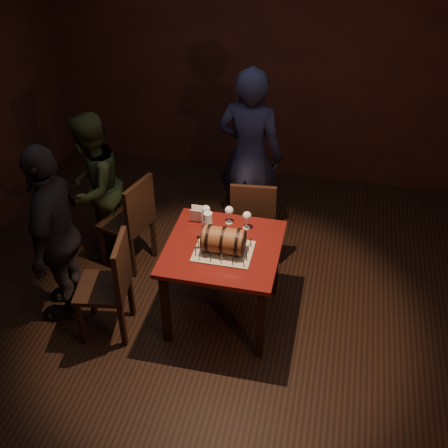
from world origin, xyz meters
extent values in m
plane|color=black|center=(0.00, 0.00, 0.00)|extent=(5.00, 5.00, 0.00)
cube|color=black|center=(0.00, 2.50, 1.40)|extent=(5.00, 0.04, 2.80)
cube|color=#440C0B|center=(0.04, 0.02, 0.73)|extent=(0.90, 0.90, 0.04)
cube|color=black|center=(-0.34, -0.36, 0.35)|extent=(0.06, 0.06, 0.71)
cube|color=black|center=(0.42, -0.36, 0.35)|extent=(0.06, 0.06, 0.71)
cube|color=black|center=(-0.34, 0.40, 0.35)|extent=(0.06, 0.06, 0.71)
cube|color=black|center=(0.42, 0.40, 0.35)|extent=(0.06, 0.06, 0.71)
cube|color=#A09481|center=(0.06, -0.04, 0.76)|extent=(0.45, 0.35, 0.01)
cylinder|color=brown|center=(0.06, -0.04, 0.86)|extent=(0.31, 0.21, 0.21)
cylinder|color=black|center=(-0.06, -0.04, 0.86)|extent=(0.02, 0.22, 0.22)
cylinder|color=black|center=(0.06, -0.04, 0.86)|extent=(0.02, 0.22, 0.22)
cylinder|color=black|center=(0.17, -0.04, 0.86)|extent=(0.02, 0.22, 0.22)
cylinder|color=black|center=(-0.10, -0.04, 0.86)|extent=(0.01, 0.20, 0.20)
cylinder|color=black|center=(0.22, -0.04, 0.86)|extent=(0.01, 0.20, 0.20)
cylinder|color=black|center=(-0.12, -0.04, 0.86)|extent=(0.04, 0.02, 0.02)
sphere|color=black|center=(-0.14, -0.04, 0.86)|extent=(0.03, 0.03, 0.03)
cylinder|color=#DCC583|center=(-0.10, -0.19, 0.80)|extent=(0.01, 0.01, 0.08)
cylinder|color=black|center=(-0.10, -0.19, 0.85)|extent=(0.00, 0.00, 0.01)
cylinder|color=black|center=(-0.01, -0.19, 0.80)|extent=(0.01, 0.01, 0.08)
cylinder|color=black|center=(-0.01, -0.19, 0.85)|extent=(0.00, 0.00, 0.01)
cylinder|color=#DCC583|center=(0.07, -0.19, 0.80)|extent=(0.01, 0.01, 0.08)
cylinder|color=black|center=(0.07, -0.19, 0.85)|extent=(0.00, 0.00, 0.01)
cylinder|color=black|center=(0.16, -0.19, 0.80)|extent=(0.01, 0.01, 0.08)
cylinder|color=black|center=(0.16, -0.19, 0.85)|extent=(0.00, 0.00, 0.01)
cylinder|color=#DCC583|center=(0.24, -0.19, 0.80)|extent=(0.01, 0.01, 0.08)
cylinder|color=black|center=(0.24, -0.19, 0.85)|extent=(0.00, 0.00, 0.01)
cylinder|color=black|center=(0.25, -0.11, 0.80)|extent=(0.01, 0.01, 0.08)
cylinder|color=black|center=(0.25, -0.11, 0.85)|extent=(0.00, 0.00, 0.01)
cylinder|color=#DCC583|center=(0.25, -0.03, 0.80)|extent=(0.01, 0.01, 0.08)
cylinder|color=black|center=(0.25, -0.03, 0.85)|extent=(0.00, 0.00, 0.01)
cylinder|color=black|center=(0.25, 0.06, 0.80)|extent=(0.01, 0.01, 0.08)
cylinder|color=black|center=(0.25, 0.06, 0.85)|extent=(0.00, 0.00, 0.01)
cylinder|color=#DCC583|center=(0.21, 0.10, 0.80)|extent=(0.01, 0.01, 0.08)
cylinder|color=black|center=(0.21, 0.10, 0.85)|extent=(0.00, 0.00, 0.01)
cylinder|color=black|center=(0.12, 0.10, 0.80)|extent=(0.01, 0.01, 0.08)
cylinder|color=black|center=(0.12, 0.10, 0.85)|extent=(0.00, 0.00, 0.01)
cylinder|color=#DCC583|center=(0.04, 0.10, 0.80)|extent=(0.01, 0.01, 0.08)
cylinder|color=black|center=(0.04, 0.10, 0.85)|extent=(0.00, 0.00, 0.01)
cylinder|color=black|center=(-0.05, 0.10, 0.80)|extent=(0.01, 0.01, 0.08)
cylinder|color=black|center=(-0.05, 0.10, 0.85)|extent=(0.00, 0.00, 0.01)
cylinder|color=#DCC583|center=(-0.13, 0.10, 0.80)|extent=(0.01, 0.01, 0.08)
cylinder|color=black|center=(-0.13, 0.10, 0.85)|extent=(0.00, 0.00, 0.01)
cylinder|color=black|center=(-0.14, 0.02, 0.80)|extent=(0.01, 0.01, 0.08)
cylinder|color=black|center=(-0.14, 0.02, 0.85)|extent=(0.00, 0.00, 0.01)
cylinder|color=#DCC583|center=(-0.14, -0.06, 0.80)|extent=(0.01, 0.01, 0.08)
cylinder|color=black|center=(-0.14, -0.06, 0.85)|extent=(0.00, 0.00, 0.01)
cylinder|color=black|center=(-0.14, -0.15, 0.80)|extent=(0.01, 0.01, 0.08)
cylinder|color=black|center=(-0.14, -0.15, 0.85)|extent=(0.00, 0.00, 0.01)
cylinder|color=silver|center=(-0.17, 0.32, 0.75)|extent=(0.06, 0.06, 0.01)
cylinder|color=silver|center=(-0.17, 0.32, 0.80)|extent=(0.01, 0.01, 0.09)
sphere|color=silver|center=(-0.17, 0.32, 0.88)|extent=(0.07, 0.07, 0.07)
sphere|color=#591114|center=(-0.17, 0.32, 0.87)|extent=(0.05, 0.05, 0.05)
cylinder|color=silver|center=(0.02, 0.35, 0.75)|extent=(0.06, 0.06, 0.01)
cylinder|color=silver|center=(0.02, 0.35, 0.80)|extent=(0.01, 0.01, 0.09)
sphere|color=silver|center=(0.02, 0.35, 0.88)|extent=(0.07, 0.07, 0.07)
cylinder|color=silver|center=(0.17, 0.30, 0.75)|extent=(0.06, 0.06, 0.01)
cylinder|color=silver|center=(0.17, 0.30, 0.80)|extent=(0.01, 0.01, 0.09)
sphere|color=silver|center=(0.17, 0.30, 0.88)|extent=(0.07, 0.07, 0.07)
sphere|color=#BF594C|center=(0.17, 0.30, 0.87)|extent=(0.05, 0.05, 0.05)
cylinder|color=silver|center=(-0.14, 0.23, 0.82)|extent=(0.07, 0.07, 0.15)
cylinder|color=#9E5414|center=(-0.14, 0.23, 0.81)|extent=(0.06, 0.06, 0.11)
cylinder|color=white|center=(-0.14, 0.23, 0.87)|extent=(0.06, 0.06, 0.02)
cube|color=black|center=(0.14, 0.85, 0.45)|extent=(0.44, 0.44, 0.04)
cube|color=black|center=(0.30, 1.04, 0.21)|extent=(0.04, 0.04, 0.43)
cube|color=black|center=(-0.04, 1.00, 0.21)|extent=(0.04, 0.04, 0.43)
cube|color=black|center=(0.33, 0.70, 0.21)|extent=(0.04, 0.04, 0.43)
cube|color=black|center=(-0.01, 0.66, 0.21)|extent=(0.04, 0.04, 0.43)
cube|color=black|center=(0.16, 0.67, 0.70)|extent=(0.40, 0.08, 0.46)
cube|color=black|center=(-1.00, 0.55, 0.45)|extent=(0.49, 0.49, 0.04)
cube|color=black|center=(-1.12, 0.76, 0.21)|extent=(0.04, 0.04, 0.43)
cube|color=black|center=(-1.21, 0.43, 0.21)|extent=(0.04, 0.04, 0.43)
cube|color=black|center=(-0.79, 0.66, 0.21)|extent=(0.04, 0.04, 0.43)
cube|color=black|center=(-0.88, 0.34, 0.21)|extent=(0.04, 0.04, 0.43)
cube|color=black|center=(-0.83, 0.50, 0.70)|extent=(0.15, 0.40, 0.46)
cube|color=black|center=(-0.86, -0.34, 0.45)|extent=(0.46, 0.46, 0.04)
cube|color=black|center=(-1.06, -0.20, 0.21)|extent=(0.04, 0.04, 0.43)
cube|color=black|center=(-1.00, -0.54, 0.21)|extent=(0.04, 0.04, 0.43)
cube|color=black|center=(-0.72, -0.15, 0.21)|extent=(0.04, 0.04, 0.43)
cube|color=black|center=(-0.67, -0.48, 0.21)|extent=(0.04, 0.04, 0.43)
cube|color=black|center=(-0.69, -0.31, 0.70)|extent=(0.10, 0.40, 0.46)
imported|color=#1B1D37|center=(0.02, 1.28, 0.88)|extent=(0.68, 0.49, 1.75)
imported|color=#30391C|center=(-1.34, 0.65, 0.72)|extent=(0.57, 0.72, 1.44)
imported|color=black|center=(-1.29, -0.17, 0.80)|extent=(0.54, 0.99, 1.60)
camera|label=1|loc=(0.80, -3.36, 3.49)|focal=45.00mm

